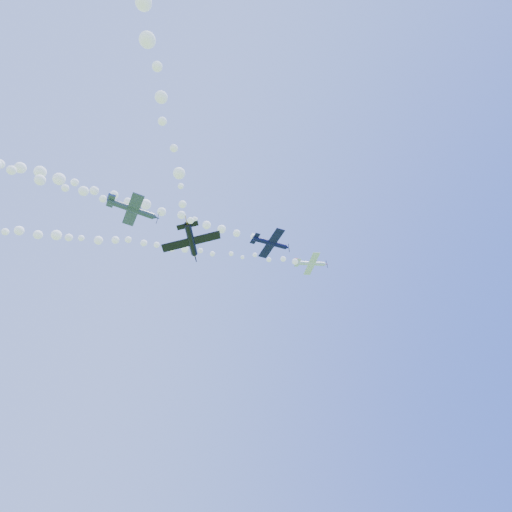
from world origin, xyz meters
name	(u,v)px	position (x,y,z in m)	size (l,w,h in m)	color
plane_white	(311,263)	(16.92, -4.08, 52.81)	(6.42, 6.81, 1.79)	white
smoke_trail_white	(99,239)	(-19.88, 5.84, 52.49)	(69.98, 20.59, 2.77)	white
plane_navy	(271,243)	(6.45, -7.99, 50.56)	(7.18, 7.48, 1.94)	#0C0C37
smoke_trail_navy	(11,165)	(-33.58, -6.77, 50.34)	(75.80, 4.83, 2.81)	white
plane_grey	(133,209)	(-16.57, -11.33, 44.90)	(7.42, 7.61, 2.42)	#36414F
plane_black	(191,241)	(-10.35, -21.03, 33.45)	(5.99, 5.89, 2.18)	black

